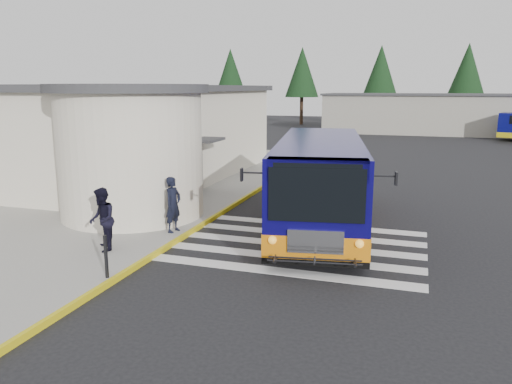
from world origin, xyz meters
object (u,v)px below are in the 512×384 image
(pedestrian_a, at_px, (173,205))
(bollard, at_px, (106,257))
(transit_bus, at_px, (320,185))
(pedestrian_b, at_px, (102,220))

(pedestrian_a, bearing_deg, bollard, -165.17)
(transit_bus, xyz_separation_m, pedestrian_a, (-4.32, -2.77, -0.40))
(transit_bus, height_order, pedestrian_a, transit_bus)
(transit_bus, height_order, bollard, transit_bus)
(pedestrian_a, xyz_separation_m, pedestrian_b, (-1.05, -2.40, 0.01))
(transit_bus, height_order, pedestrian_b, transit_bus)
(bollard, bearing_deg, pedestrian_b, 126.80)
(pedestrian_a, relative_size, pedestrian_b, 0.99)
(pedestrian_a, xyz_separation_m, bollard, (0.30, -4.21, -0.37))
(pedestrian_b, bearing_deg, bollard, 0.97)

